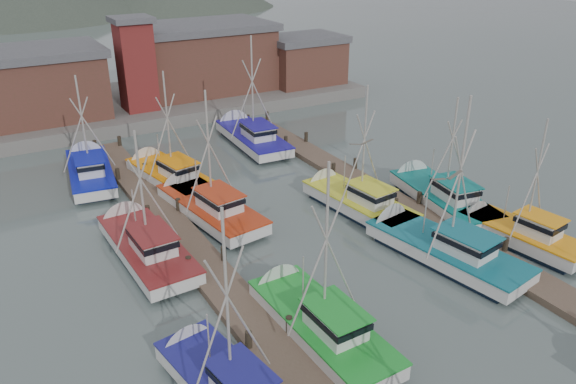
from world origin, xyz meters
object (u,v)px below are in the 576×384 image
boat_4 (315,320)px  boat_12 (168,174)px  boat_8 (206,205)px  lookout_tower (136,63)px

boat_4 → boat_12: 19.50m
boat_4 → boat_8: 13.36m
boat_8 → boat_12: size_ratio=1.05×
lookout_tower → boat_8: size_ratio=0.86×
boat_4 → boat_12: bearing=89.0°
boat_8 → boat_4: bearing=-99.4°
lookout_tower → boat_8: lookout_tower is taller
boat_12 → boat_8: bearing=-96.7°
boat_4 → boat_12: boat_4 is taller
lookout_tower → boat_12: lookout_tower is taller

